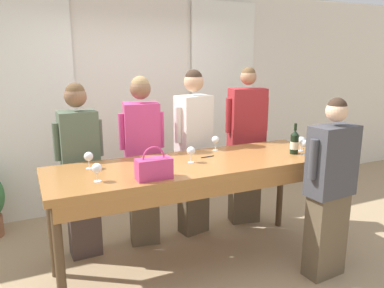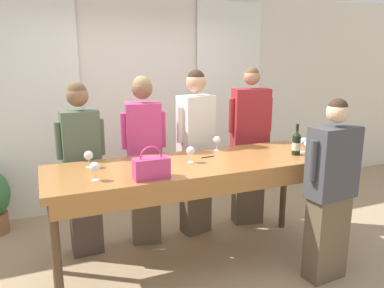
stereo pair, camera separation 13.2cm
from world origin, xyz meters
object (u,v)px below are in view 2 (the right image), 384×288
Objects in this scene: tasting_bar at (197,173)px; guest_cream_sweater at (196,150)px; wine_bottle at (296,143)px; wine_glass_center_left at (306,145)px; guest_pink_top at (144,159)px; guest_olive_jacket at (82,168)px; wine_glass_front_left at (95,167)px; wine_glass_front_right at (217,140)px; wine_glass_center_right at (88,156)px; wine_glass_center_mid at (191,151)px; guest_striped_shirt at (249,146)px; handbag at (151,167)px; wine_glass_front_mid at (304,142)px; host_pouring at (330,191)px.

tasting_bar is 1.45× the size of guest_cream_sweater.
wine_glass_center_left is (0.07, -0.06, -0.01)m from wine_bottle.
guest_olive_jacket is at bearing 180.00° from guest_pink_top.
wine_glass_front_left is 1.38m from wine_glass_front_right.
wine_glass_front_right is 1.29m from wine_glass_center_right.
guest_striped_shirt is (0.99, 0.63, -0.18)m from wine_glass_center_mid.
handbag reaches higher than wine_glass_center_mid.
wine_glass_front_left is 0.08× the size of guest_striped_shirt.
wine_glass_center_left is 1.14m from wine_glass_center_mid.
guest_pink_top reaches higher than wine_glass_front_right.
wine_bottle is 2.07× the size of wine_glass_center_mid.
wine_glass_center_mid is 0.89m from wine_glass_center_right.
wine_glass_front_mid and wine_glass_center_left have the same top height.
guest_cream_sweater is (0.77, 0.93, -0.15)m from handbag.
wine_glass_center_right is at bearing -87.93° from guest_olive_jacket.
guest_pink_top is (0.61, 0.43, -0.21)m from wine_glass_center_right.
guest_pink_top is at bearing 115.18° from tasting_bar.
guest_olive_jacket is 1.88m from guest_striped_shirt.
wine_bottle reaches higher than wine_glass_center_right.
host_pouring reaches higher than wine_glass_front_left.
wine_glass_front_right is 1.00× the size of wine_glass_center_mid.
guest_cream_sweater reaches higher than wine_bottle.
wine_glass_center_right is 0.08× the size of guest_cream_sweater.
tasting_bar is 18.05× the size of wine_glass_center_mid.
guest_olive_jacket reaches higher than host_pouring.
guest_olive_jacket is (-0.93, 0.66, -0.03)m from tasting_bar.
wine_glass_front_mid is 1.00× the size of wine_glass_front_right.
guest_cream_sweater reaches higher than wine_glass_front_left.
handbag is at bearing -174.00° from wine_bottle.
wine_glass_center_right is 2.10m from host_pouring.
guest_striped_shirt is (-0.13, 0.83, -0.18)m from wine_glass_center_left.
guest_cream_sweater is (0.58, 0.00, 0.04)m from guest_pink_top.
wine_bottle reaches higher than handbag.
wine_glass_front_mid is 1.63m from guest_pink_top.
host_pouring is (1.90, -0.85, -0.30)m from wine_glass_center_right.
wine_glass_front_right is (-0.77, 0.39, -0.00)m from wine_glass_front_mid.
handbag is 0.96m from guest_pink_top.
wine_glass_front_mid and wine_glass_center_right have the same top height.
wine_glass_center_right is at bearing 167.47° from wine_glass_center_mid.
wine_glass_front_right is at bearing 152.99° from wine_glass_front_mid.
guest_pink_top reaches higher than wine_bottle.
wine_bottle reaches higher than wine_glass_front_mid.
host_pouring is (1.03, -0.66, -0.30)m from wine_glass_center_mid.
guest_olive_jacket is at bearing 144.68° from wine_glass_center_mid.
handbag is 1.90× the size of wine_glass_front_mid.
wine_glass_front_mid is at bearing 22.93° from wine_bottle.
tasting_bar is 1.54× the size of guest_olive_jacket.
wine_glass_front_left is 1.45m from guest_cream_sweater.
wine_glass_center_right is at bearing 130.06° from handbag.
wine_glass_center_mid is at bearing 11.66° from wine_glass_front_left.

